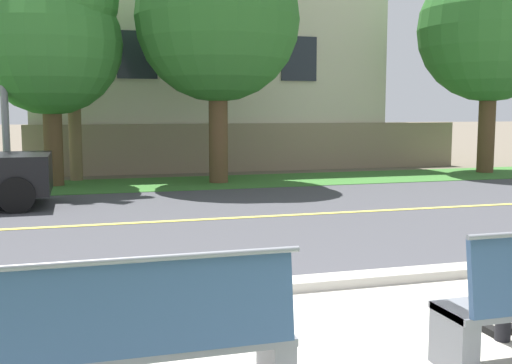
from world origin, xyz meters
name	(u,v)px	position (x,y,z in m)	size (l,w,h in m)	color
ground_plane	(179,207)	(0.00, 8.00, 0.00)	(140.00, 140.00, 0.00)	#665B4C
curb_edge	(270,287)	(0.00, 2.35, 0.06)	(44.00, 0.30, 0.11)	#ADA89E
street_asphalt	(194,220)	(0.00, 6.50, 0.00)	(52.00, 8.00, 0.01)	#424247
road_centre_line	(194,220)	(0.00, 6.50, 0.01)	(48.00, 0.14, 0.01)	#E0CC4C
far_verge_grass	(155,184)	(0.00, 11.60, 0.01)	(48.00, 2.80, 0.02)	#38702D
bench_left	(134,345)	(-1.52, 0.15, 0.46)	(1.89, 0.48, 1.01)	slate
shade_tree_far_left	(54,32)	(-2.22, 11.90, 3.58)	(3.34, 3.34, 5.52)	brown
shade_tree_left	(223,6)	(1.68, 11.41, 4.25)	(3.97, 3.97, 6.55)	brown
shade_tree_centre	(497,19)	(9.59, 11.71, 4.33)	(4.04, 4.04, 6.67)	brown
garden_wall	(257,147)	(3.32, 14.16, 0.70)	(13.00, 0.36, 1.40)	gray
house_across_street	(199,63)	(2.24, 17.36, 3.34)	(11.37, 6.91, 6.60)	beige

